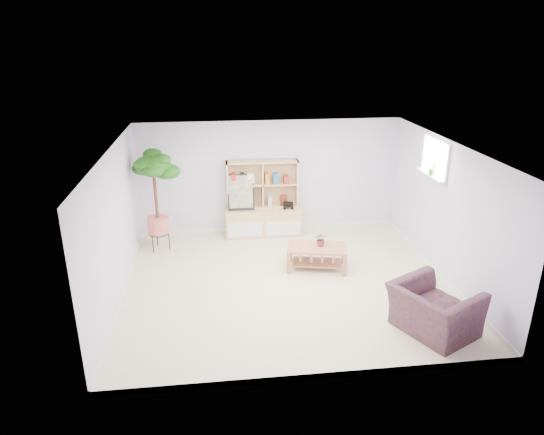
{
  "coord_description": "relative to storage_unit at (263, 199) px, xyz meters",
  "views": [
    {
      "loc": [
        -1.15,
        -7.33,
        4.06
      ],
      "look_at": [
        -0.18,
        0.6,
        1.01
      ],
      "focal_mm": 32.0,
      "sensor_mm": 36.0,
      "label": 1
    }
  ],
  "objects": [
    {
      "name": "ceiling",
      "position": [
        0.17,
        -2.24,
        1.6
      ],
      "size": [
        5.5,
        5.0,
        0.01
      ],
      "primitive_type": "cube",
      "color": "white",
      "rests_on": "walls"
    },
    {
      "name": "toy_truck",
      "position": [
        0.53,
        -0.08,
        -0.12
      ],
      "size": [
        0.31,
        0.23,
        0.15
      ],
      "primitive_type": null,
      "rotation": [
        0.0,
        0.0,
        -0.12
      ],
      "color": "black",
      "rests_on": "storage_unit"
    },
    {
      "name": "coffee_table",
      "position": [
        0.81,
        -1.72,
        -0.58
      ],
      "size": [
        1.16,
        0.8,
        0.44
      ],
      "primitive_type": null,
      "rotation": [
        0.0,
        0.0,
        -0.22
      ],
      "color": "#A36543",
      "rests_on": "floor"
    },
    {
      "name": "floor",
      "position": [
        0.17,
        -2.24,
        -0.8
      ],
      "size": [
        5.5,
        5.0,
        0.01
      ],
      "primitive_type": "cube",
      "color": "silver",
      "rests_on": "ground"
    },
    {
      "name": "window",
      "position": [
        2.9,
        -1.64,
        1.2
      ],
      "size": [
        0.1,
        0.98,
        0.68
      ],
      "primitive_type": null,
      "color": "silver",
      "rests_on": "walls"
    },
    {
      "name": "table_plant",
      "position": [
        0.89,
        -1.68,
        -0.23
      ],
      "size": [
        0.26,
        0.23,
        0.26
      ],
      "primitive_type": "imported",
      "rotation": [
        0.0,
        0.0,
        -0.13
      ],
      "color": "#1F4F27",
      "rests_on": "coffee_table"
    },
    {
      "name": "baseboard",
      "position": [
        0.17,
        -2.24,
        -0.75
      ],
      "size": [
        5.5,
        5.0,
        0.1
      ],
      "primitive_type": null,
      "color": "white",
      "rests_on": "floor"
    },
    {
      "name": "window_sill",
      "position": [
        2.84,
        -1.64,
        0.88
      ],
      "size": [
        0.14,
        1.0,
        0.04
      ],
      "primitive_type": "cube",
      "color": "white",
      "rests_on": "walls"
    },
    {
      "name": "armchair",
      "position": [
        2.05,
        -3.9,
        -0.39
      ],
      "size": [
        1.36,
        1.42,
        0.82
      ],
      "primitive_type": "imported",
      "rotation": [
        0.0,
        0.0,
        2.04
      ],
      "color": "#181C46",
      "rests_on": "floor"
    },
    {
      "name": "floor_tree",
      "position": [
        -2.13,
        -0.53,
        0.21
      ],
      "size": [
        0.85,
        0.85,
        2.01
      ],
      "primitive_type": null,
      "rotation": [
        0.0,
        0.0,
        -0.16
      ],
      "color": "#104A12",
      "rests_on": "floor"
    },
    {
      "name": "poster",
      "position": [
        -0.46,
        -0.04,
        0.18
      ],
      "size": [
        0.55,
        0.13,
        0.76
      ],
      "primitive_type": null,
      "rotation": [
        0.0,
        0.0,
        -0.01
      ],
      "color": "yellow",
      "rests_on": "storage_unit"
    },
    {
      "name": "walls",
      "position": [
        0.17,
        -2.24,
        0.4
      ],
      "size": [
        5.51,
        5.01,
        2.4
      ],
      "color": "silver",
      "rests_on": "floor"
    },
    {
      "name": "storage_unit",
      "position": [
        0.0,
        0.0,
        0.0
      ],
      "size": [
        1.6,
        0.54,
        1.6
      ],
      "primitive_type": null,
      "color": "tan",
      "rests_on": "floor"
    },
    {
      "name": "sill_plant",
      "position": [
        2.84,
        -1.69,
        1.02
      ],
      "size": [
        0.15,
        0.12,
        0.24
      ],
      "primitive_type": "imported",
      "rotation": [
        0.0,
        0.0,
        -0.16
      ],
      "color": "#104A12",
      "rests_on": "window_sill"
    }
  ]
}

